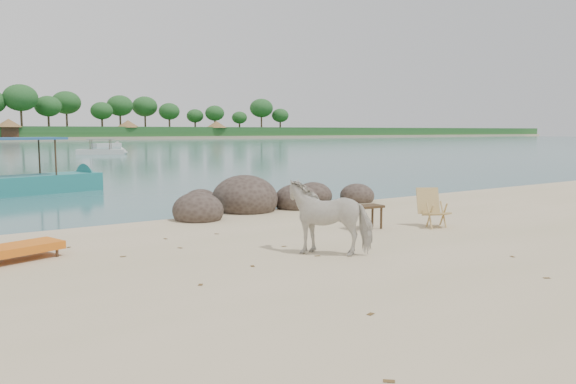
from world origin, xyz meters
The scene contains 9 objects.
boulders centered at (1.49, 6.23, 0.24)m, with size 6.49×2.94×1.29m.
cow centered at (-0.39, 0.93, 0.63)m, with size 0.68×1.50×1.26m, color silver.
side_table centered at (1.75, 2.29, 0.26)m, with size 0.63×0.41×0.51m, color black, non-canonical shape.
lounge_chair centered at (-5.05, 3.34, 0.29)m, with size 1.91×0.67×0.57m, color #CF5818, non-canonical shape.
deck_chair centered at (3.15, 1.60, 0.43)m, with size 0.54×0.60×0.85m, color tan, non-canonical shape.
boat_near centered at (-3.27, 14.46, 1.58)m, with size 6.51×1.46×3.16m, color #227978, non-canonical shape.
boat_mid centered at (8.80, 45.89, 1.17)m, with size 4.78×1.08×2.35m, color beige, non-canonical shape.
boat_far centered at (16.68, 70.18, 0.29)m, with size 4.94×1.11×0.57m, color beige, non-canonical shape.
dead_leaves centered at (-1.68, 0.37, 0.00)m, with size 6.20×7.39×0.00m.
Camera 1 is at (-6.44, -6.56, 2.14)m, focal length 35.00 mm.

